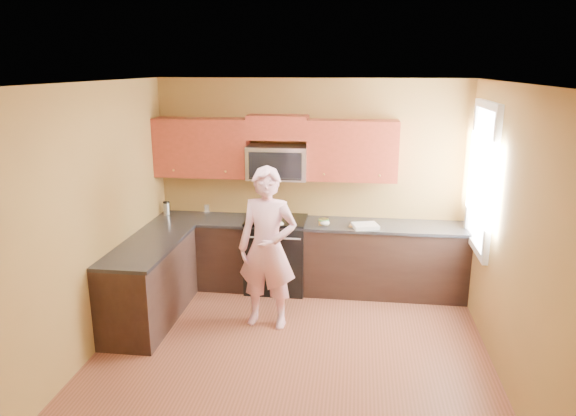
% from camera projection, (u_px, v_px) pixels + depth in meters
% --- Properties ---
extents(floor, '(4.00, 4.00, 0.00)m').
position_uv_depth(floor, '(291.00, 356.00, 5.37)').
color(floor, brown).
rests_on(floor, ground).
extents(ceiling, '(4.00, 4.00, 0.00)m').
position_uv_depth(ceiling, '(291.00, 83.00, 4.67)').
color(ceiling, white).
rests_on(ceiling, ground).
extents(wall_back, '(4.00, 0.00, 4.00)m').
position_uv_depth(wall_back, '(310.00, 184.00, 6.93)').
color(wall_back, olive).
rests_on(wall_back, ground).
extents(wall_front, '(4.00, 0.00, 4.00)m').
position_uv_depth(wall_front, '(248.00, 329.00, 3.10)').
color(wall_front, olive).
rests_on(wall_front, ground).
extents(wall_left, '(0.00, 4.00, 4.00)m').
position_uv_depth(wall_left, '(92.00, 221.00, 5.27)').
color(wall_left, olive).
rests_on(wall_left, ground).
extents(wall_right, '(0.00, 4.00, 4.00)m').
position_uv_depth(wall_right, '(511.00, 237.00, 4.77)').
color(wall_right, olive).
rests_on(wall_right, ground).
extents(cabinet_back_run, '(4.00, 0.60, 0.88)m').
position_uv_depth(cabinet_back_run, '(307.00, 257.00, 6.88)').
color(cabinet_back_run, black).
rests_on(cabinet_back_run, floor).
extents(cabinet_left_run, '(0.60, 1.60, 0.88)m').
position_uv_depth(cabinet_left_run, '(150.00, 283.00, 6.05)').
color(cabinet_left_run, black).
rests_on(cabinet_left_run, floor).
extents(countertop_back, '(4.00, 0.62, 0.04)m').
position_uv_depth(countertop_back, '(307.00, 223.00, 6.75)').
color(countertop_back, black).
rests_on(countertop_back, cabinet_back_run).
extents(countertop_left, '(0.62, 1.60, 0.04)m').
position_uv_depth(countertop_left, '(148.00, 245.00, 5.92)').
color(countertop_left, black).
rests_on(countertop_left, cabinet_left_run).
extents(stove, '(0.76, 0.65, 0.95)m').
position_uv_depth(stove, '(277.00, 254.00, 6.90)').
color(stove, black).
rests_on(stove, floor).
extents(microwave, '(0.76, 0.40, 0.42)m').
position_uv_depth(microwave, '(278.00, 179.00, 6.77)').
color(microwave, silver).
rests_on(microwave, wall_back).
extents(upper_cab_left, '(1.22, 0.33, 0.75)m').
position_uv_depth(upper_cab_left, '(203.00, 176.00, 6.93)').
color(upper_cab_left, maroon).
rests_on(upper_cab_left, wall_back).
extents(upper_cab_right, '(1.12, 0.33, 0.75)m').
position_uv_depth(upper_cab_right, '(352.00, 180.00, 6.68)').
color(upper_cab_right, maroon).
rests_on(upper_cab_right, wall_back).
extents(upper_cab_over_mw, '(0.76, 0.33, 0.30)m').
position_uv_depth(upper_cab_over_mw, '(278.00, 127.00, 6.63)').
color(upper_cab_over_mw, maroon).
rests_on(upper_cab_over_mw, wall_back).
extents(window, '(0.06, 1.06, 1.66)m').
position_uv_depth(window, '(482.00, 178.00, 5.84)').
color(window, white).
rests_on(window, wall_right).
extents(woman, '(0.71, 0.51, 1.81)m').
position_uv_depth(woman, '(268.00, 248.00, 5.81)').
color(woman, pink).
rests_on(woman, floor).
extents(frying_pan, '(0.38, 0.48, 0.06)m').
position_uv_depth(frying_pan, '(273.00, 221.00, 6.68)').
color(frying_pan, black).
rests_on(frying_pan, stove).
extents(butter_tub, '(0.15, 0.15, 0.09)m').
position_uv_depth(butter_tub, '(324.00, 225.00, 6.63)').
color(butter_tub, '#FFBA43').
rests_on(butter_tub, countertop_back).
extents(toast_slice, '(0.13, 0.13, 0.01)m').
position_uv_depth(toast_slice, '(354.00, 226.00, 6.55)').
color(toast_slice, '#B27F47').
rests_on(toast_slice, countertop_back).
extents(napkin_a, '(0.13, 0.14, 0.06)m').
position_uv_depth(napkin_a, '(279.00, 224.00, 6.55)').
color(napkin_a, silver).
rests_on(napkin_a, countertop_back).
extents(napkin_b, '(0.16, 0.16, 0.07)m').
position_uv_depth(napkin_b, '(325.00, 223.00, 6.58)').
color(napkin_b, silver).
rests_on(napkin_b, countertop_back).
extents(dish_towel, '(0.35, 0.31, 0.05)m').
position_uv_depth(dish_towel, '(365.00, 226.00, 6.49)').
color(dish_towel, white).
rests_on(dish_towel, countertop_back).
extents(travel_mug, '(0.09, 0.09, 0.18)m').
position_uv_depth(travel_mug, '(167.00, 214.00, 7.08)').
color(travel_mug, silver).
rests_on(travel_mug, countertop_back).
extents(glass_b, '(0.09, 0.09, 0.12)m').
position_uv_depth(glass_b, '(207.00, 209.00, 7.10)').
color(glass_b, silver).
rests_on(glass_b, countertop_back).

